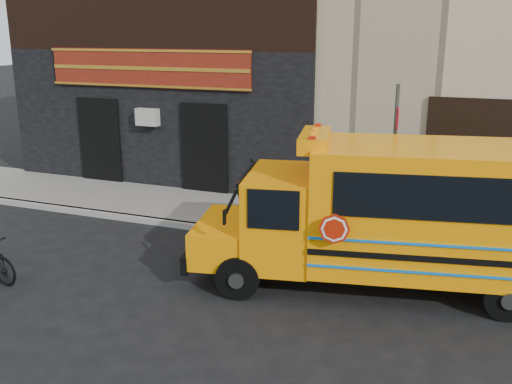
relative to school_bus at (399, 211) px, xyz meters
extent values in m
plane|color=black|center=(-2.89, -1.05, -1.51)|extent=(120.00, 120.00, 0.00)
cube|color=#969691|center=(-2.89, 1.55, -1.43)|extent=(40.00, 0.20, 0.15)
cube|color=#64625D|center=(-2.89, 3.05, -1.43)|extent=(40.00, 3.00, 0.15)
cube|color=black|center=(-7.89, 4.50, 0.64)|extent=(10.00, 0.30, 4.00)
cube|color=#5F1B0D|center=(-7.89, 4.33, 2.14)|extent=(6.50, 0.12, 1.10)
cube|color=black|center=(-9.69, 4.35, -0.11)|extent=(1.30, 0.10, 2.50)
cube|color=black|center=(-6.09, 4.35, -0.11)|extent=(1.30, 0.10, 2.50)
cylinder|color=black|center=(-2.59, -1.48, -1.11)|extent=(0.84, 0.43, 0.80)
cylinder|color=black|center=(-2.96, 0.38, -1.11)|extent=(0.84, 0.43, 0.80)
cylinder|color=black|center=(1.92, -0.58, -1.11)|extent=(0.84, 0.43, 0.80)
cylinder|color=black|center=(1.55, 1.28, -1.11)|extent=(0.84, 0.43, 0.80)
cube|color=orange|center=(-3.22, -0.64, -0.71)|extent=(1.37, 2.16, 0.70)
cube|color=black|center=(-3.76, -0.74, -0.96)|extent=(0.52, 2.03, 0.35)
cube|color=orange|center=(-2.14, -0.42, -0.21)|extent=(1.59, 2.29, 1.70)
cube|color=black|center=(-2.70, -0.53, 0.19)|extent=(0.41, 1.78, 0.90)
cube|color=orange|center=(0.66, 0.14, 0.11)|extent=(4.84, 3.04, 2.25)
cube|color=black|center=(0.97, -0.93, 0.59)|extent=(3.83, 0.80, 0.75)
cube|color=orange|center=(-1.55, -0.30, 1.27)|extent=(0.80, 1.67, 0.28)
cylinder|color=#A91B06|center=(-0.85, -1.49, 0.04)|extent=(0.52, 0.13, 0.52)
cylinder|color=#3F4741|center=(-0.40, 1.74, 0.32)|extent=(0.08, 0.08, 3.66)
cube|color=#B21427|center=(-0.37, 1.67, 1.46)|extent=(0.12, 0.31, 0.46)
cube|color=white|center=(-0.37, 1.67, 0.89)|extent=(0.12, 0.31, 0.40)
camera|label=1|loc=(1.16, -10.20, 3.17)|focal=40.00mm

